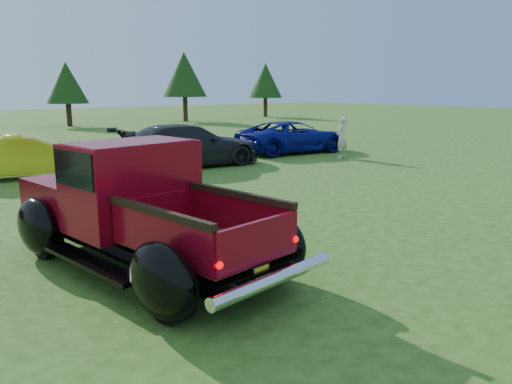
% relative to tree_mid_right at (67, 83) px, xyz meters
% --- Properties ---
extents(ground, '(120.00, 120.00, 0.00)m').
position_rel_tree_mid_right_xyz_m(ground, '(-6.00, -30.00, -2.97)').
color(ground, '#2E4D16').
rests_on(ground, ground).
extents(tree_mid_right, '(2.82, 2.82, 4.40)m').
position_rel_tree_mid_right_xyz_m(tree_mid_right, '(0.00, 0.00, 0.00)').
color(tree_mid_right, '#332114').
rests_on(tree_mid_right, ground).
extents(tree_east, '(3.46, 3.46, 5.40)m').
position_rel_tree_mid_right_xyz_m(tree_east, '(9.00, -0.50, 0.68)').
color(tree_east, '#332114').
rests_on(tree_east, ground).
extents(tree_far_east, '(3.07, 3.07, 4.80)m').
position_rel_tree_mid_right_xyz_m(tree_far_east, '(18.00, 0.50, 0.27)').
color(tree_far_east, '#332114').
rests_on(tree_far_east, ground).
extents(pickup_truck, '(3.07, 5.40, 1.91)m').
position_rel_tree_mid_right_xyz_m(pickup_truck, '(-8.08, -28.71, -2.06)').
color(pickup_truck, black).
rests_on(pickup_truck, ground).
extents(show_car_yellow, '(4.17, 2.07, 1.31)m').
position_rel_tree_mid_right_xyz_m(show_car_yellow, '(-7.50, -19.70, -2.32)').
color(show_car_yellow, gold).
rests_on(show_car_yellow, ground).
extents(show_car_grey, '(5.19, 2.39, 1.47)m').
position_rel_tree_mid_right_xyz_m(show_car_grey, '(-2.52, -20.81, -2.24)').
color(show_car_grey, black).
rests_on(show_car_grey, ground).
extents(show_car_blue, '(4.98, 2.69, 1.33)m').
position_rel_tree_mid_right_xyz_m(show_car_blue, '(2.86, -20.20, -2.31)').
color(show_car_blue, navy).
rests_on(show_car_blue, ground).
extents(spectator, '(0.66, 0.52, 1.60)m').
position_rel_tree_mid_right_xyz_m(spectator, '(3.26, -22.61, -2.17)').
color(spectator, beige).
rests_on(spectator, ground).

